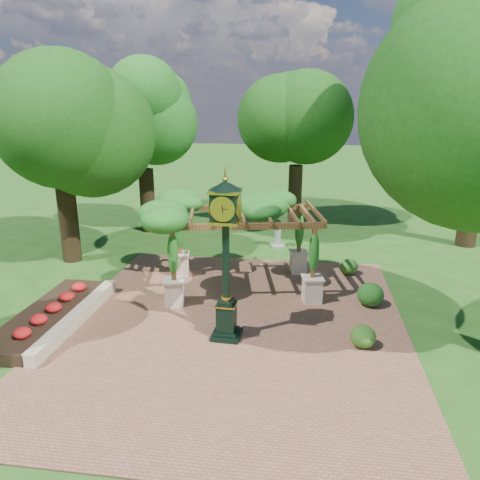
# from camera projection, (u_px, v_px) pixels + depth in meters

# --- Properties ---
(ground) EXTENTS (120.00, 120.00, 0.00)m
(ground) POSITION_uv_depth(u_px,v_px,m) (227.00, 343.00, 12.79)
(ground) COLOR #1E4714
(ground) RESTS_ON ground
(brick_plaza) EXTENTS (10.00, 12.00, 0.04)m
(brick_plaza) POSITION_uv_depth(u_px,v_px,m) (233.00, 325.00, 13.74)
(brick_plaza) COLOR brown
(brick_plaza) RESTS_ON ground
(border_wall) EXTENTS (0.35, 5.00, 0.40)m
(border_wall) POSITION_uv_depth(u_px,v_px,m) (77.00, 318.00, 13.83)
(border_wall) COLOR #C6B793
(border_wall) RESTS_ON ground
(flower_bed) EXTENTS (1.50, 5.00, 0.36)m
(flower_bed) POSITION_uv_depth(u_px,v_px,m) (49.00, 316.00, 13.96)
(flower_bed) COLOR red
(flower_bed) RESTS_ON ground
(pedestal_clock) EXTENTS (0.92, 0.92, 4.48)m
(pedestal_clock) POSITION_uv_depth(u_px,v_px,m) (226.00, 247.00, 12.28)
(pedestal_clock) COLOR black
(pedestal_clock) RESTS_ON brick_plaza
(pergola) EXTENTS (5.70, 4.15, 3.26)m
(pergola) POSITION_uv_depth(u_px,v_px,m) (242.00, 214.00, 15.77)
(pergola) COLOR beige
(pergola) RESTS_ON brick_plaza
(sundial) EXTENTS (0.74, 0.74, 1.03)m
(sundial) POSITION_uv_depth(u_px,v_px,m) (278.00, 237.00, 21.08)
(sundial) COLOR gray
(sundial) RESTS_ON ground
(shrub_front) EXTENTS (0.86, 0.86, 0.61)m
(shrub_front) POSITION_uv_depth(u_px,v_px,m) (363.00, 336.00, 12.42)
(shrub_front) COLOR #275217
(shrub_front) RESTS_ON brick_plaza
(shrub_mid) EXTENTS (0.90, 0.90, 0.76)m
(shrub_mid) POSITION_uv_depth(u_px,v_px,m) (370.00, 295.00, 14.92)
(shrub_mid) COLOR #1A4C15
(shrub_mid) RESTS_ON brick_plaza
(shrub_back) EXTENTS (0.68, 0.68, 0.59)m
(shrub_back) POSITION_uv_depth(u_px,v_px,m) (349.00, 267.00, 17.66)
(shrub_back) COLOR #2E671E
(shrub_back) RESTS_ON brick_plaza
(tree_west_near) EXTENTS (5.32, 5.32, 9.56)m
(tree_west_near) POSITION_uv_depth(u_px,v_px,m) (55.00, 94.00, 17.52)
(tree_west_near) COLOR black
(tree_west_near) RESTS_ON ground
(tree_west_far) EXTENTS (3.95, 3.95, 8.10)m
(tree_west_far) POSITION_uv_depth(u_px,v_px,m) (143.00, 118.00, 22.24)
(tree_west_far) COLOR black
(tree_west_far) RESTS_ON ground
(tree_north) EXTENTS (4.70, 4.70, 7.99)m
(tree_north) POSITION_uv_depth(u_px,v_px,m) (298.00, 118.00, 23.83)
(tree_north) COLOR #382616
(tree_north) RESTS_ON ground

